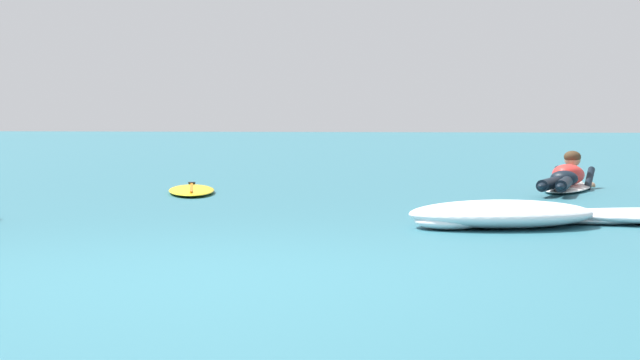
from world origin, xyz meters
The scene contains 4 objects.
ground_plane centered at (0.00, 10.00, 0.00)m, with size 120.00×120.00×0.00m, color #2D6B7A.
surfer_far centered at (2.26, 7.33, 0.14)m, with size 0.84×2.51×0.53m.
drifting_surfboard centered at (-2.26, 6.10, 0.03)m, with size 1.13×1.96×0.16m.
whitewater_front centered at (1.55, 2.89, 0.11)m, with size 1.75×1.31×0.23m.
Camera 1 is at (1.72, -5.35, 0.88)m, focal length 55.13 mm.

